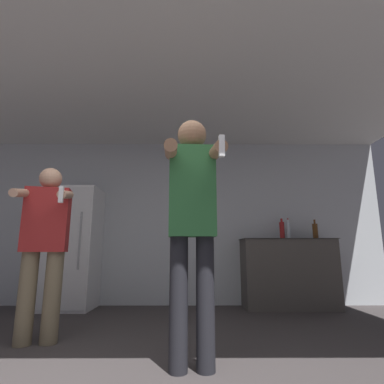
{
  "coord_description": "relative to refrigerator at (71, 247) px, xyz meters",
  "views": [
    {
      "loc": [
        0.49,
        -1.49,
        0.79
      ],
      "look_at": [
        0.5,
        0.71,
        1.23
      ],
      "focal_mm": 28.0,
      "sensor_mm": 36.0,
      "label": 1
    }
  ],
  "objects": [
    {
      "name": "wall_back",
      "position": [
        1.25,
        0.34,
        0.42
      ],
      "size": [
        7.0,
        0.06,
        2.55
      ],
      "color": "#B2B7BC",
      "rests_on": "ground_plane"
    },
    {
      "name": "ceiling_slab",
      "position": [
        1.25,
        -1.31,
        1.72
      ],
      "size": [
        7.0,
        3.76,
        0.05
      ],
      "color": "silver",
      "rests_on": "wall_back"
    },
    {
      "name": "refrigerator",
      "position": [
        0.0,
        0.0,
        0.0
      ],
      "size": [
        0.74,
        0.64,
        1.72
      ],
      "color": "white",
      "rests_on": "ground_plane"
    },
    {
      "name": "counter",
      "position": [
        3.15,
        0.04,
        -0.37
      ],
      "size": [
        1.33,
        0.55,
        0.98
      ],
      "color": "#47423D",
      "rests_on": "ground_plane"
    },
    {
      "name": "bottle_dark_rum",
      "position": [
        3.6,
        0.06,
        0.24
      ],
      "size": [
        0.08,
        0.08,
        0.31
      ],
      "color": "#563314",
      "rests_on": "counter"
    },
    {
      "name": "bottle_short_whiskey",
      "position": [
        3.2,
        0.06,
        0.25
      ],
      "size": [
        0.06,
        0.06,
        0.31
      ],
      "color": "silver",
      "rests_on": "counter"
    },
    {
      "name": "bottle_tall_gin",
      "position": [
        3.1,
        0.06,
        0.26
      ],
      "size": [
        0.07,
        0.07,
        0.33
      ],
      "color": "maroon",
      "rests_on": "counter"
    },
    {
      "name": "person_woman_foreground",
      "position": [
        1.75,
        -2.24,
        0.19
      ],
      "size": [
        0.44,
        0.53,
        1.8
      ],
      "color": "black",
      "rests_on": "ground_plane"
    },
    {
      "name": "person_man_side",
      "position": [
        0.39,
        -1.62,
        0.01
      ],
      "size": [
        0.52,
        0.57,
        1.59
      ],
      "color": "#75664C",
      "rests_on": "ground_plane"
    }
  ]
}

